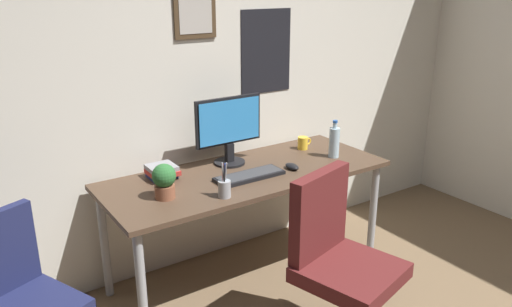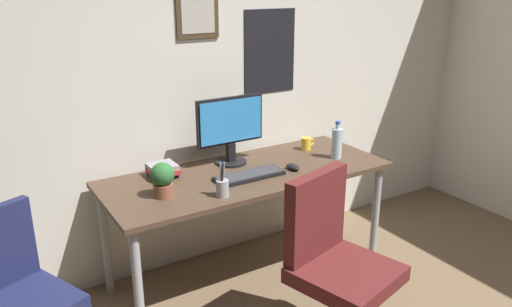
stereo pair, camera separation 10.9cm
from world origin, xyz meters
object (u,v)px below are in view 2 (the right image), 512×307
Objects in this scene: keyboard at (249,176)px; computer_mouse at (293,167)px; monitor at (230,127)px; book_stack_left at (163,170)px; pen_cup at (222,187)px; coffee_mug_near at (306,143)px; potted_plant at (163,179)px; water_bottle at (337,143)px; side_chair at (13,291)px; office_chair at (334,257)px.

computer_mouse is (0.30, -0.03, 0.01)m from keyboard.
monitor reaches higher than keyboard.
pen_cup is at bearing -69.80° from book_stack_left.
coffee_mug_near is at bearing 41.51° from computer_mouse.
computer_mouse is 0.64× the size of book_stack_left.
potted_plant is at bearing 148.17° from pen_cup.
computer_mouse is 0.38m from water_bottle.
water_bottle is at bearing -75.44° from coffee_mug_near.
monitor is 4.18× the size of computer_mouse.
side_chair reaches higher than coffee_mug_near.
computer_mouse is 0.56× the size of potted_plant.
water_bottle is at bearing 49.73° from office_chair.
water_bottle is (0.64, -0.28, -0.13)m from monitor.
potted_plant is (-1.15, -0.24, 0.06)m from coffee_mug_near.
office_chair is 2.21× the size of keyboard.
monitor is 2.36× the size of potted_plant.
monitor is 2.30× the size of pen_cup.
potted_plant is at bearing 179.65° from water_bottle.
pen_cup reaches higher than book_stack_left.
side_chair is at bearing 158.10° from office_chair.
water_bottle is at bearing -14.60° from book_stack_left.
potted_plant reaches higher than keyboard.
side_chair is 1.52m from monitor.
office_chair is 1.09m from monitor.
water_bottle reaches higher than pen_cup.
side_chair is at bearing -175.89° from computer_mouse.
coffee_mug_near is 1.04m from book_stack_left.
potted_plant reaches higher than coffee_mug_near.
office_chair reaches higher than side_chair.
water_bottle reaches higher than computer_mouse.
side_chair is at bearing -162.78° from monitor.
water_bottle reaches higher than keyboard.
computer_mouse is at bearing 71.18° from office_chair.
computer_mouse is (0.23, 0.69, 0.22)m from office_chair.
computer_mouse is at bearing -2.45° from potted_plant.
pen_cup is 0.48m from book_stack_left.
side_chair is 3.47× the size of water_bottle.
water_bottle is at bearing 4.16° from side_chair.
keyboard is 3.91× the size of computer_mouse.
coffee_mug_near is at bearing 11.31° from side_chair.
potted_plant is 1.14× the size of book_stack_left.
potted_plant is (-0.84, 0.04, 0.09)m from computer_mouse.
monitor is 0.50m from book_stack_left.
coffee_mug_near is (1.96, 0.39, 0.27)m from side_chair.
office_chair is at bearing -59.04° from pen_cup.
pen_cup reaches higher than keyboard.
office_chair is at bearing -130.27° from water_bottle.
potted_plant is at bearing 177.55° from computer_mouse.
potted_plant is 0.98× the size of pen_cup.
monitor is 0.61m from coffee_mug_near.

